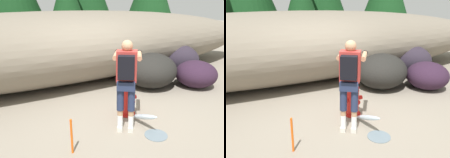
# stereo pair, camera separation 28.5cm
# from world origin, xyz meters

# --- Properties ---
(ground_plane) EXTENTS (56.00, 56.00, 0.04)m
(ground_plane) POSITION_xyz_m (0.00, 0.00, -0.02)
(ground_plane) COLOR gray
(dirt_embankment) EXTENTS (15.60, 3.20, 2.09)m
(dirt_embankment) POSITION_xyz_m (0.00, 3.03, 1.05)
(dirt_embankment) COLOR #756B5B
(dirt_embankment) RESTS_ON ground_plane
(fire_hydrant) EXTENTS (0.44, 0.39, 0.72)m
(fire_hydrant) POSITION_xyz_m (0.21, 0.16, 0.33)
(fire_hydrant) COLOR red
(fire_hydrant) RESTS_ON ground_plane
(hydrant_water_jet) EXTENTS (0.42, 1.02, 0.43)m
(hydrant_water_jet) POSITION_xyz_m (0.21, -0.49, 0.16)
(hydrant_water_jet) COLOR silver
(hydrant_water_jet) RESTS_ON ground_plane
(utility_worker) EXTENTS (0.88, 1.01, 1.69)m
(utility_worker) POSITION_xyz_m (-0.13, -0.31, 1.08)
(utility_worker) COLOR beige
(utility_worker) RESTS_ON ground_plane
(boulder_large) EXTENTS (1.79, 1.85, 1.04)m
(boulder_large) POSITION_xyz_m (3.24, 1.83, 0.52)
(boulder_large) COLOR #2A232E
(boulder_large) RESTS_ON ground_plane
(boulder_mid) EXTENTS (2.10, 2.08, 0.97)m
(boulder_mid) POSITION_xyz_m (1.77, 1.32, 0.48)
(boulder_mid) COLOR black
(boulder_mid) RESTS_ON ground_plane
(boulder_small) EXTENTS (1.18, 1.21, 0.76)m
(boulder_small) POSITION_xyz_m (2.88, 0.67, 0.38)
(boulder_small) COLOR #2C1A2C
(boulder_small) RESTS_ON ground_plane
(boulder_outlier) EXTENTS (1.35, 1.37, 0.66)m
(boulder_outlier) POSITION_xyz_m (1.64, 2.27, 0.33)
(boulder_outlier) COLOR #23252C
(boulder_outlier) RESTS_ON ground_plane
(survey_stake) EXTENTS (0.04, 0.04, 0.60)m
(survey_stake) POSITION_xyz_m (-1.28, -0.54, 0.30)
(survey_stake) COLOR #E55914
(survey_stake) RESTS_ON ground_plane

